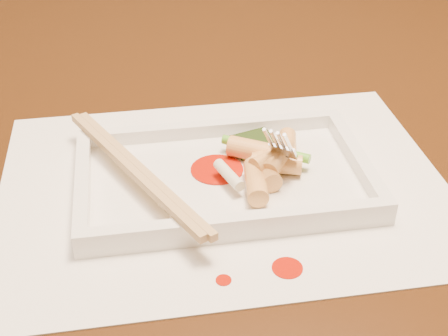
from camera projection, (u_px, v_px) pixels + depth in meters
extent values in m
cube|color=black|center=(156.00, 124.00, 0.69)|extent=(1.40, 0.90, 0.04)
cube|color=white|center=(224.00, 185.00, 0.56)|extent=(0.40, 0.30, 0.00)
cylinder|color=#B01405|center=(287.00, 268.00, 0.47)|extent=(0.02, 0.02, 0.00)
cylinder|color=#B01405|center=(224.00, 280.00, 0.46)|extent=(0.01, 0.01, 0.00)
cube|color=white|center=(224.00, 181.00, 0.56)|extent=(0.26, 0.16, 0.01)
cube|color=white|center=(212.00, 129.00, 0.62)|extent=(0.26, 0.01, 0.01)
cube|color=white|center=(239.00, 223.00, 0.49)|extent=(0.26, 0.01, 0.01)
cube|color=white|center=(83.00, 184.00, 0.54)|extent=(0.01, 0.14, 0.01)
cube|color=white|center=(357.00, 158.00, 0.57)|extent=(0.01, 0.14, 0.01)
cube|color=black|center=(254.00, 143.00, 0.59)|extent=(0.04, 0.04, 0.01)
cylinder|color=#EAEACC|center=(229.00, 175.00, 0.54)|extent=(0.02, 0.04, 0.01)
cylinder|color=#45A11A|center=(265.00, 149.00, 0.57)|extent=(0.08, 0.05, 0.01)
cube|color=tan|center=(130.00, 170.00, 0.54)|extent=(0.11, 0.20, 0.01)
cube|color=tan|center=(140.00, 169.00, 0.54)|extent=(0.11, 0.20, 0.01)
cylinder|color=#B01405|center=(217.00, 169.00, 0.57)|extent=(0.05, 0.05, 0.00)
cylinder|color=#F4C671|center=(255.00, 151.00, 0.58)|extent=(0.05, 0.04, 0.02)
cylinder|color=#F4C671|center=(266.00, 171.00, 0.55)|extent=(0.02, 0.04, 0.02)
cylinder|color=#F4C671|center=(272.00, 161.00, 0.55)|extent=(0.04, 0.03, 0.02)
cylinder|color=#F4C671|center=(277.00, 164.00, 0.56)|extent=(0.05, 0.03, 0.02)
cylinder|color=#F4C671|center=(287.00, 146.00, 0.58)|extent=(0.03, 0.04, 0.02)
cylinder|color=#F4C671|center=(277.00, 158.00, 0.56)|extent=(0.04, 0.05, 0.02)
cylinder|color=#F4C671|center=(270.00, 160.00, 0.56)|extent=(0.04, 0.04, 0.02)
cylinder|color=#F4C671|center=(256.00, 181.00, 0.54)|extent=(0.02, 0.05, 0.02)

